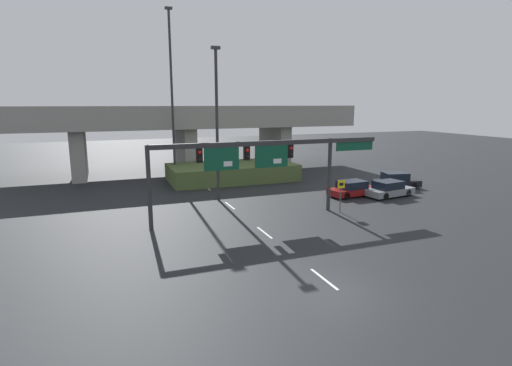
# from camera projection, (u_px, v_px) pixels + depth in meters

# --- Properties ---
(ground_plane) EXTENTS (160.00, 160.00, 0.00)m
(ground_plane) POSITION_uv_depth(u_px,v_px,m) (339.00, 291.00, 17.28)
(ground_plane) COLOR black
(lane_markings) EXTENTS (0.14, 31.35, 0.01)m
(lane_markings) POSITION_uv_depth(u_px,v_px,m) (230.00, 206.00, 31.69)
(lane_markings) COLOR silver
(lane_markings) RESTS_ON ground
(signal_gantry) EXTENTS (17.05, 0.44, 5.45)m
(signal_gantry) POSITION_uv_depth(u_px,v_px,m) (263.00, 155.00, 27.57)
(signal_gantry) COLOR #2D2D30
(signal_gantry) RESTS_ON ground
(speed_limit_sign) EXTENTS (0.60, 0.11, 2.50)m
(speed_limit_sign) POSITION_uv_depth(u_px,v_px,m) (341.00, 191.00, 29.41)
(speed_limit_sign) COLOR #4C4C4C
(speed_limit_sign) RESTS_ON ground
(highway_light_pole_near) EXTENTS (0.70, 0.36, 12.37)m
(highway_light_pole_near) POSITION_uv_depth(u_px,v_px,m) (217.00, 121.00, 32.24)
(highway_light_pole_near) COLOR #2D2D30
(highway_light_pole_near) RESTS_ON ground
(highway_light_pole_far) EXTENTS (0.70, 0.36, 17.13)m
(highway_light_pole_far) POSITION_uv_depth(u_px,v_px,m) (172.00, 94.00, 40.09)
(highway_light_pole_far) COLOR #2D2D30
(highway_light_pole_far) RESTS_ON ground
(overpass_bridge) EXTENTS (40.70, 8.94, 7.71)m
(overpass_bridge) POSITION_uv_depth(u_px,v_px,m) (184.00, 126.00, 46.57)
(overpass_bridge) COLOR gray
(overpass_bridge) RESTS_ON ground
(grass_embankment) EXTENTS (13.06, 6.58, 1.71)m
(grass_embankment) POSITION_uv_depth(u_px,v_px,m) (232.00, 172.00, 42.07)
(grass_embankment) COLOR #4C6033
(grass_embankment) RESTS_ON ground
(parked_sedan_near_right) EXTENTS (4.59, 2.20, 1.36)m
(parked_sedan_near_right) POSITION_uv_depth(u_px,v_px,m) (353.00, 189.00, 34.89)
(parked_sedan_near_right) COLOR maroon
(parked_sedan_near_right) RESTS_ON ground
(parked_sedan_mid_right) EXTENTS (4.64, 2.49, 1.39)m
(parked_sedan_mid_right) POSITION_uv_depth(u_px,v_px,m) (389.00, 189.00, 34.72)
(parked_sedan_mid_right) COLOR gray
(parked_sedan_mid_right) RESTS_ON ground
(parked_sedan_far_right) EXTENTS (4.55, 2.66, 1.48)m
(parked_sedan_far_right) POSITION_uv_depth(u_px,v_px,m) (396.00, 181.00, 38.27)
(parked_sedan_far_right) COLOR black
(parked_sedan_far_right) RESTS_ON ground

